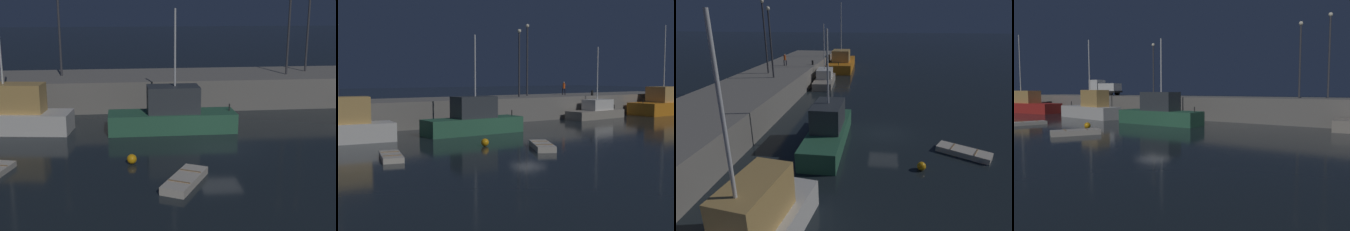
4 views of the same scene
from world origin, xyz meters
The scene contains 12 objects.
ground_plane centered at (0.00, 0.00, 0.00)m, with size 320.00×320.00×0.00m, color black.
pier_quay centered at (0.00, 14.00, 1.30)m, with size 72.59×8.04×2.60m.
fishing_trawler_red centered at (16.85, 8.41, 0.86)m, with size 7.99×3.13×8.38m.
fishing_boat_white centered at (29.79, 7.66, 1.20)m, with size 12.96×4.55×11.58m.
fishing_boat_orange centered at (-2.58, 4.33, 1.20)m, with size 8.94×2.58×8.50m.
dinghy_orange_near centered at (-3.12, -5.51, 0.20)m, with size 2.84×3.75×0.44m.
dinghy_red_small centered at (-13.04, -3.30, 0.16)m, with size 2.01×3.36×0.36m.
mooring_buoy_near centered at (-5.67, -2.24, 0.28)m, with size 0.56×0.56×0.56m, color orange.
lamp_post_east centered at (8.79, 12.83, 7.13)m, with size 0.44×0.44×7.73m.
lamp_post_central centered at (11.24, 14.46, 7.58)m, with size 0.44×0.44×8.60m.
dockworker centered at (17.00, 14.19, 3.55)m, with size 0.42×0.42×1.68m.
bollard_central centered at (18.25, 10.45, 2.92)m, with size 0.28×0.28×0.64m, color black.
Camera 2 is at (-23.27, -29.48, 4.95)m, focal length 49.28 mm.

